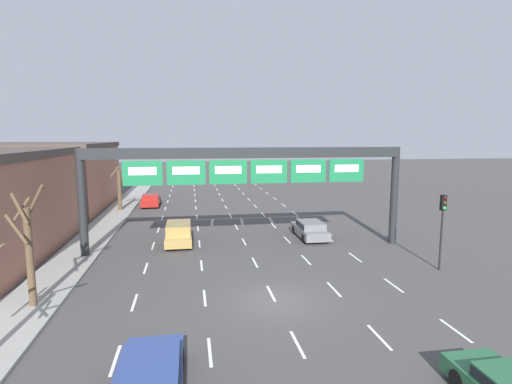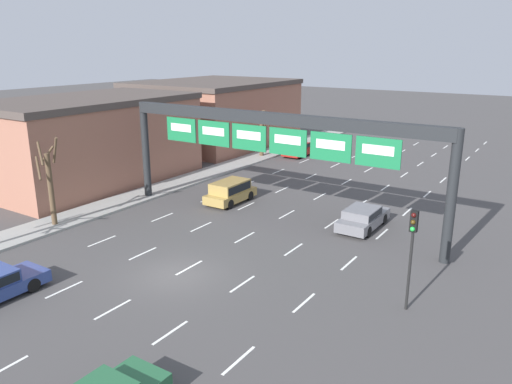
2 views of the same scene
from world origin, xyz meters
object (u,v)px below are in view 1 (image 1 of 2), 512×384
Objects in this scene: suv_gold at (179,232)px; tree_bare_closest at (28,247)px; car_red at (151,200)px; sign_gantry at (248,168)px; tree_bare_third at (120,187)px; car_grey at (310,229)px; traffic_light_near_gantry at (443,217)px; car_blue at (150,378)px.

tree_bare_closest is at bearing -122.10° from suv_gold.
car_red is 0.74× the size of tree_bare_closest.
sign_gantry reaches higher than tree_bare_third.
tree_bare_third is at bearing 90.16° from tree_bare_closest.
tree_bare_closest is 24.29m from tree_bare_third.
car_grey is 1.02× the size of traffic_light_near_gantry.
suv_gold is at bearing -65.87° from tree_bare_third.
tree_bare_closest is at bearing -175.21° from traffic_light_near_gantry.
car_red is 17.06m from suv_gold.
sign_gantry reaches higher than car_red.
suv_gold is at bearing 154.12° from sign_gantry.
sign_gantry reaches higher than tree_bare_closest.
car_grey is at bearing 59.69° from car_blue.
traffic_light_near_gantry reaches higher than car_grey.
car_blue is (3.08, -34.24, -0.02)m from car_red.
traffic_light_near_gantry is 0.81× the size of tree_bare_closest.
tree_bare_closest is at bearing 128.23° from car_blue.
car_grey is at bearing 122.21° from traffic_light_near_gantry.
sign_gantry is at bearing 34.93° from tree_bare_closest.
car_blue is 1.13× the size of suv_gold.
suv_gold is at bearing 151.66° from traffic_light_near_gantry.
traffic_light_near_gantry reaches higher than car_blue.
suv_gold is (3.49, -16.69, 0.15)m from car_red.
car_red is at bearing 129.21° from car_grey.
car_red is at bearing 126.98° from traffic_light_near_gantry.
sign_gantry is 13.81m from tree_bare_closest.
sign_gantry reaches higher than suv_gold.
car_grey is 1.10× the size of suv_gold.
car_red is 31.32m from traffic_light_near_gantry.
car_red is 0.88× the size of tree_bare_third.
tree_bare_third is at bearing -139.59° from car_red.
traffic_light_near_gantry is (10.52, -5.93, -2.50)m from sign_gantry.
car_blue is 9.78m from tree_bare_closest.
suv_gold is 17.53m from traffic_light_near_gantry.
traffic_light_near_gantry is at bearing 4.79° from tree_bare_closest.
car_red is at bearing 83.98° from tree_bare_closest.
car_grey is at bearing 32.21° from tree_bare_closest.
tree_bare_third reaches higher than car_blue.
car_blue is 18.41m from traffic_light_near_gantry.
traffic_light_near_gantry is 0.95× the size of tree_bare_third.
tree_bare_third is (-0.07, 24.29, -0.31)m from tree_bare_closest.
car_grey is 19.36m from tree_bare_closest.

